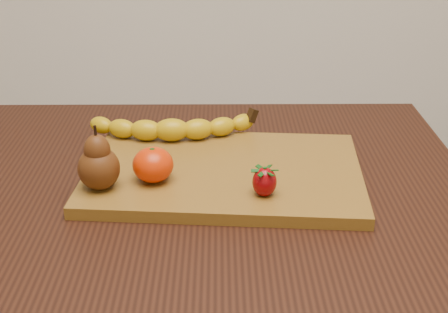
{
  "coord_description": "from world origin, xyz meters",
  "views": [
    {
      "loc": [
        0.08,
        -0.92,
        1.24
      ],
      "look_at": [
        0.09,
        0.0,
        0.8
      ],
      "focal_mm": 50.0,
      "sensor_mm": 36.0,
      "label": 1
    }
  ],
  "objects_px": {
    "cutting_board": "(224,173)",
    "pear": "(98,158)",
    "mandarin": "(153,165)",
    "table": "(173,229)"
  },
  "relations": [
    {
      "from": "table",
      "to": "mandarin",
      "type": "bearing_deg",
      "value": -119.81
    },
    {
      "from": "table",
      "to": "pear",
      "type": "distance_m",
      "value": 0.21
    },
    {
      "from": "table",
      "to": "mandarin",
      "type": "xyz_separation_m",
      "value": [
        -0.02,
        -0.04,
        0.15
      ]
    },
    {
      "from": "pear",
      "to": "mandarin",
      "type": "bearing_deg",
      "value": 15.01
    },
    {
      "from": "cutting_board",
      "to": "mandarin",
      "type": "height_order",
      "value": "mandarin"
    },
    {
      "from": "pear",
      "to": "mandarin",
      "type": "relative_size",
      "value": 1.56
    },
    {
      "from": "cutting_board",
      "to": "mandarin",
      "type": "relative_size",
      "value": 6.94
    },
    {
      "from": "table",
      "to": "pear",
      "type": "height_order",
      "value": "pear"
    },
    {
      "from": "cutting_board",
      "to": "pear",
      "type": "xyz_separation_m",
      "value": [
        -0.19,
        -0.07,
        0.06
      ]
    },
    {
      "from": "cutting_board",
      "to": "pear",
      "type": "bearing_deg",
      "value": -156.56
    }
  ]
}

